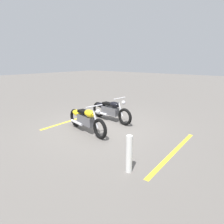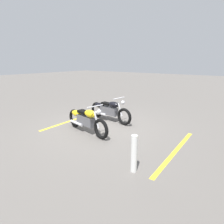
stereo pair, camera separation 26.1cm
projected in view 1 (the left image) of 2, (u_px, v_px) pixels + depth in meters
ground_plane at (101, 126)px, 7.26m from camera, size 60.00×60.00×0.00m
motorcycle_bright_foreground at (85, 119)px, 6.60m from camera, size 2.21×0.70×1.04m
motorcycle_dark_foreground at (110, 110)px, 7.83m from camera, size 2.23×0.62×1.04m
bollard_post at (129, 154)px, 4.18m from camera, size 0.14×0.14×0.87m
parking_stripe_near at (74, 120)px, 8.05m from camera, size 0.18×3.20×0.01m
parking_stripe_mid at (174, 152)px, 5.19m from camera, size 0.18×3.20×0.01m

